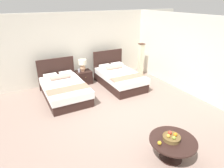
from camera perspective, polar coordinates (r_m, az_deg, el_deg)
ground_plane at (r=5.76m, az=2.26°, el=-9.20°), size 9.47×10.06×0.02m
wall_back at (r=7.99m, az=-9.55°, el=10.41°), size 9.47×0.12×2.66m
wall_side_right at (r=7.30m, az=21.25°, el=7.90°), size 0.12×5.66×2.66m
bed_near_window at (r=6.81m, az=-13.66°, el=-1.51°), size 1.33×2.05×1.14m
bed_near_corner at (r=7.55m, az=2.09°, el=1.77°), size 1.28×2.07×1.18m
nightstand at (r=7.82m, az=-8.24°, el=1.96°), size 0.59×0.50×0.51m
table_lamp at (r=7.66m, az=-8.52°, el=5.70°), size 0.31×0.31×0.45m
vase at (r=7.62m, az=-9.53°, el=3.88°), size 0.08×0.08×0.13m
coffee_table at (r=4.38m, az=17.10°, el=-16.25°), size 0.96×0.96×0.47m
fruit_bowl at (r=4.28m, az=16.86°, el=-14.56°), size 0.36×0.36×0.16m
loose_apple at (r=4.11m, az=13.60°, el=-16.25°), size 0.08×0.08×0.08m
floor_lamp_corner at (r=8.54m, az=8.33°, el=6.92°), size 0.22×0.22×1.39m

